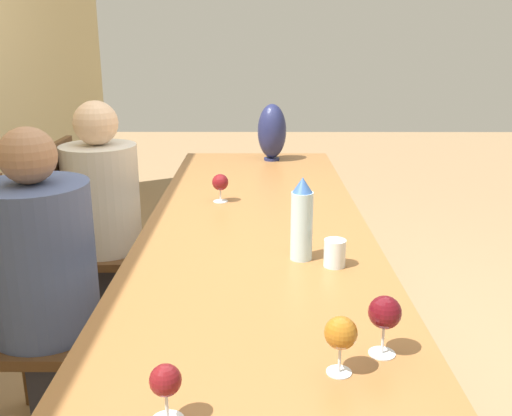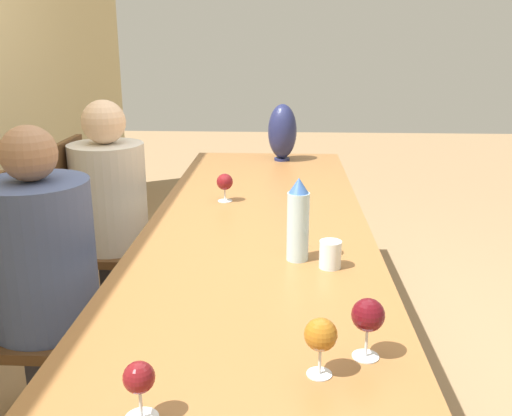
{
  "view_description": "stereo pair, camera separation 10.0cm",
  "coord_description": "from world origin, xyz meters",
  "px_view_note": "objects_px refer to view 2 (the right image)",
  "views": [
    {
      "loc": [
        -2.21,
        -0.01,
        1.5
      ],
      "look_at": [
        -0.09,
        0.0,
        0.85
      ],
      "focal_mm": 40.0,
      "sensor_mm": 36.0,
      "label": 1
    },
    {
      "loc": [
        -2.21,
        -0.11,
        1.5
      ],
      "look_at": [
        -0.09,
        0.0,
        0.85
      ],
      "focal_mm": 40.0,
      "sensor_mm": 36.0,
      "label": 2
    }
  ],
  "objects_px": {
    "vase": "(282,132)",
    "chair_near": "(26,308)",
    "wine_glass_2": "(321,336)",
    "wine_glass_3": "(225,182)",
    "water_bottle": "(298,221)",
    "water_tumbler": "(330,254)",
    "person_far": "(114,212)",
    "wine_glass_1": "(368,316)",
    "chair_far": "(97,233)",
    "person_near": "(48,280)",
    "wine_glass_0": "(139,380)"
  },
  "relations": [
    {
      "from": "water_tumbler",
      "to": "chair_far",
      "type": "bearing_deg",
      "value": 49.81
    },
    {
      "from": "water_tumbler",
      "to": "vase",
      "type": "height_order",
      "value": "vase"
    },
    {
      "from": "wine_glass_1",
      "to": "vase",
      "type": "bearing_deg",
      "value": 5.45
    },
    {
      "from": "person_near",
      "to": "person_far",
      "type": "distance_m",
      "value": 0.84
    },
    {
      "from": "vase",
      "to": "wine_glass_0",
      "type": "distance_m",
      "value": 2.54
    },
    {
      "from": "wine_glass_0",
      "to": "water_tumbler",
      "type": "bearing_deg",
      "value": -28.43
    },
    {
      "from": "person_far",
      "to": "wine_glass_3",
      "type": "bearing_deg",
      "value": -105.48
    },
    {
      "from": "wine_glass_1",
      "to": "chair_far",
      "type": "xyz_separation_m",
      "value": [
        1.5,
        1.16,
        -0.34
      ]
    },
    {
      "from": "water_bottle",
      "to": "chair_near",
      "type": "height_order",
      "value": "water_bottle"
    },
    {
      "from": "wine_glass_1",
      "to": "water_bottle",
      "type": "bearing_deg",
      "value": 13.83
    },
    {
      "from": "water_bottle",
      "to": "chair_far",
      "type": "bearing_deg",
      "value": 48.99
    },
    {
      "from": "wine_glass_0",
      "to": "chair_far",
      "type": "bearing_deg",
      "value": 21.06
    },
    {
      "from": "water_bottle",
      "to": "vase",
      "type": "relative_size",
      "value": 0.84
    },
    {
      "from": "wine_glass_2",
      "to": "vase",
      "type": "bearing_deg",
      "value": 2.45
    },
    {
      "from": "wine_glass_2",
      "to": "person_far",
      "type": "relative_size",
      "value": 0.12
    },
    {
      "from": "person_near",
      "to": "vase",
      "type": "bearing_deg",
      "value": -27.83
    },
    {
      "from": "wine_glass_2",
      "to": "chair_far",
      "type": "xyz_separation_m",
      "value": [
        1.58,
        1.04,
        -0.33
      ]
    },
    {
      "from": "wine_glass_3",
      "to": "water_bottle",
      "type": "bearing_deg",
      "value": -155.52
    },
    {
      "from": "wine_glass_0",
      "to": "chair_near",
      "type": "xyz_separation_m",
      "value": [
        0.91,
        0.67,
        -0.32
      ]
    },
    {
      "from": "water_bottle",
      "to": "person_far",
      "type": "relative_size",
      "value": 0.24
    },
    {
      "from": "wine_glass_1",
      "to": "person_near",
      "type": "bearing_deg",
      "value": 58.25
    },
    {
      "from": "water_tumbler",
      "to": "person_far",
      "type": "height_order",
      "value": "person_far"
    },
    {
      "from": "vase",
      "to": "chair_near",
      "type": "bearing_deg",
      "value": 149.57
    },
    {
      "from": "water_bottle",
      "to": "chair_far",
      "type": "relative_size",
      "value": 0.29
    },
    {
      "from": "wine_glass_1",
      "to": "water_tumbler",
      "type": "bearing_deg",
      "value": 4.65
    },
    {
      "from": "water_bottle",
      "to": "wine_glass_1",
      "type": "relative_size",
      "value": 1.91
    },
    {
      "from": "person_near",
      "to": "chair_near",
      "type": "bearing_deg",
      "value": 90.0
    },
    {
      "from": "person_far",
      "to": "water_tumbler",
      "type": "bearing_deg",
      "value": -132.71
    },
    {
      "from": "water_tumbler",
      "to": "person_near",
      "type": "xyz_separation_m",
      "value": [
        0.1,
        1.02,
        -0.16
      ]
    },
    {
      "from": "vase",
      "to": "wine_glass_3",
      "type": "distance_m",
      "value": 0.97
    },
    {
      "from": "wine_glass_2",
      "to": "chair_near",
      "type": "relative_size",
      "value": 0.14
    },
    {
      "from": "person_near",
      "to": "person_far",
      "type": "xyz_separation_m",
      "value": [
        0.84,
        0.0,
        0.0
      ]
    },
    {
      "from": "vase",
      "to": "wine_glass_3",
      "type": "xyz_separation_m",
      "value": [
        -0.93,
        0.26,
        -0.09
      ]
    },
    {
      "from": "chair_far",
      "to": "person_near",
      "type": "distance_m",
      "value": 0.85
    },
    {
      "from": "wine_glass_0",
      "to": "person_near",
      "type": "xyz_separation_m",
      "value": [
        0.91,
        0.58,
        -0.21
      ]
    },
    {
      "from": "wine_glass_2",
      "to": "water_bottle",
      "type": "bearing_deg",
      "value": 3.02
    },
    {
      "from": "water_bottle",
      "to": "person_near",
      "type": "distance_m",
      "value": 0.95
    },
    {
      "from": "wine_glass_3",
      "to": "chair_near",
      "type": "xyz_separation_m",
      "value": [
        -0.67,
        0.68,
        -0.32
      ]
    },
    {
      "from": "wine_glass_3",
      "to": "chair_near",
      "type": "height_order",
      "value": "chair_near"
    },
    {
      "from": "wine_glass_0",
      "to": "chair_far",
      "type": "distance_m",
      "value": 1.91
    },
    {
      "from": "water_bottle",
      "to": "person_near",
      "type": "xyz_separation_m",
      "value": [
        0.04,
        0.91,
        -0.26
      ]
    },
    {
      "from": "wine_glass_3",
      "to": "person_far",
      "type": "height_order",
      "value": "person_far"
    },
    {
      "from": "wine_glass_2",
      "to": "person_far",
      "type": "xyz_separation_m",
      "value": [
        1.58,
        0.95,
        -0.21
      ]
    },
    {
      "from": "chair_near",
      "to": "chair_far",
      "type": "relative_size",
      "value": 1.0
    },
    {
      "from": "water_bottle",
      "to": "water_tumbler",
      "type": "bearing_deg",
      "value": -121.42
    },
    {
      "from": "vase",
      "to": "person_near",
      "type": "xyz_separation_m",
      "value": [
        -1.61,
        0.85,
        -0.29
      ]
    },
    {
      "from": "wine_glass_2",
      "to": "wine_glass_3",
      "type": "xyz_separation_m",
      "value": [
        1.41,
        0.36,
        -0.01
      ]
    },
    {
      "from": "chair_far",
      "to": "person_near",
      "type": "relative_size",
      "value": 0.83
    },
    {
      "from": "vase",
      "to": "wine_glass_2",
      "type": "distance_m",
      "value": 2.35
    },
    {
      "from": "vase",
      "to": "chair_near",
      "type": "xyz_separation_m",
      "value": [
        -1.61,
        0.94,
        -0.41
      ]
    }
  ]
}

